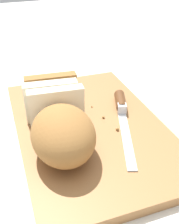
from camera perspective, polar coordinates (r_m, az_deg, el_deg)
The scene contains 8 objects.
ground_plane at distance 0.60m, azimuth -0.00°, elevation -4.05°, with size 3.00×3.00×0.00m, color silver.
cutting_board at distance 0.60m, azimuth -0.00°, elevation -3.26°, with size 0.47×0.30×0.02m, color #9E6B3D.
bread_loaf at distance 0.52m, azimuth -6.25°, elevation -2.21°, with size 0.25×0.14×0.09m.
bread_knife at distance 0.63m, azimuth 6.71°, elevation 0.97°, with size 0.24×0.11×0.02m.
crumb_near_knife at distance 0.64m, azimuth -5.53°, elevation 0.78°, with size 0.01×0.01×0.01m, color #A8753D.
crumb_near_loaf at distance 0.61m, azimuth 2.92°, elevation -1.09°, with size 0.01×0.01×0.01m, color #A8753D.
crumb_stray_left at distance 0.65m, azimuth 0.48°, elevation 1.14°, with size 0.00×0.00×0.00m, color #A8753D.
crumb_stray_right at distance 0.57m, azimuth 5.85°, elevation -3.56°, with size 0.01×0.01×0.01m, color #A8753D.
Camera 1 is at (-0.45, 0.17, 0.36)m, focal length 43.76 mm.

